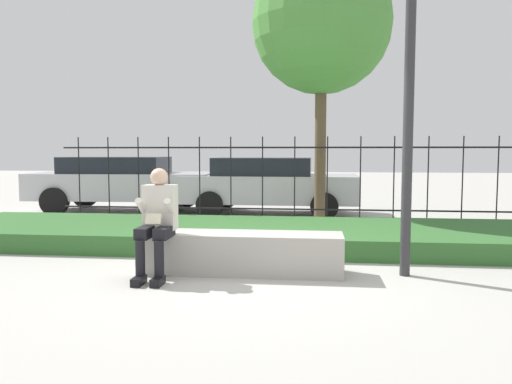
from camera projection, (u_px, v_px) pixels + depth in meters
name	position (u px, v px, depth m)	size (l,w,h in m)	color
ground_plane	(257.00, 273.00, 6.13)	(60.00, 60.00, 0.00)	#B2AFA8
stone_bench	(242.00, 255.00, 6.13)	(2.45, 0.57, 0.49)	#ADA89E
person_seated_reader	(157.00, 217.00, 5.88)	(0.42, 0.73, 1.29)	black
grass_berm	(271.00, 235.00, 8.04)	(10.85, 2.49, 0.30)	#33662D
iron_fence	(279.00, 180.00, 9.79)	(8.85, 0.03, 1.78)	black
car_parked_center	(269.00, 184.00, 11.81)	(4.09, 2.01, 1.34)	#B7B7BC
car_parked_left	(122.00, 182.00, 12.34)	(4.47, 2.12, 1.35)	#B7B7BC
street_lamp	(410.00, 65.00, 5.81)	(0.28, 0.28, 4.08)	#2D2D30
tree_behind_fence	(322.00, 25.00, 9.89)	(2.78, 2.78, 5.41)	brown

